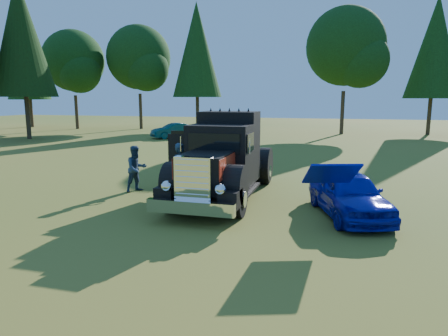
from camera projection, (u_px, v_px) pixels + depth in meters
ground at (213, 220)px, 11.54m from camera, size 120.00×120.00×0.00m
treeline at (273, 51)px, 36.73m from camera, size 72.10×24.04×13.84m
diamond_t_truck at (223, 162)px, 13.86m from camera, size 3.38×7.16×3.00m
hotrod_coupe at (349, 193)px, 11.83m from camera, size 2.77×4.42×1.89m
spectator_near at (181, 171)px, 13.89m from camera, size 0.74×0.85×1.95m
spectator_far at (136, 169)px, 14.96m from camera, size 1.01×1.06×1.73m
distant_teal_car at (174, 131)px, 34.94m from camera, size 3.76×3.76×1.30m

